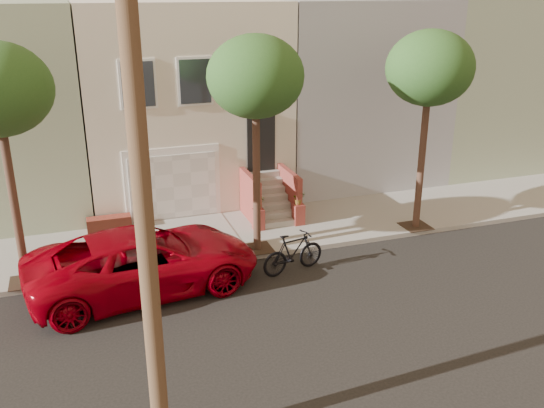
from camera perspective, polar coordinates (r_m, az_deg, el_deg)
name	(u,v)px	position (r m, az deg, el deg)	size (l,w,h in m)	color
ground	(267,325)	(14.39, -0.51, -11.60)	(90.00, 90.00, 0.00)	black
sidewalk	(214,237)	(18.93, -5.66, -3.22)	(40.00, 3.70, 0.15)	gray
house_row	(175,95)	(23.43, -9.39, 10.34)	(33.10, 11.70, 7.00)	beige
tree_mid	(256,78)	(16.40, -1.60, 12.08)	(2.70, 2.57, 6.30)	#2D2116
tree_right	(430,69)	(18.77, 15.03, 12.47)	(2.70, 2.57, 6.30)	#2D2116
pickup_truck	(144,261)	(15.87, -12.27, -5.41)	(2.79, 6.05, 1.68)	#90000D
motorcycle	(293,253)	(16.58, 2.07, -4.72)	(0.55, 1.96, 1.18)	black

